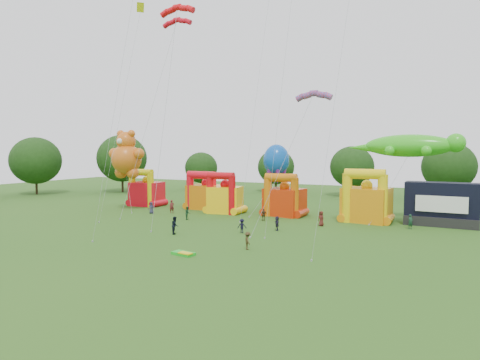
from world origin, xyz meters
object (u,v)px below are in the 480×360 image
at_px(bouncy_castle_0, 146,192).
at_px(stage_trailer, 441,205).
at_px(gecko_kite, 397,171).
at_px(teddy_bear_kite, 127,163).
at_px(spectator_4, 264,215).
at_px(octopus_kite, 270,178).
at_px(bouncy_castle_2, 224,197).
at_px(spectator_0, 151,208).

bearing_deg(bouncy_castle_0, stage_trailer, 1.00).
relative_size(bouncy_castle_0, gecko_kite, 0.43).
xyz_separation_m(stage_trailer, teddy_bear_kite, (-41.34, -6.51, 4.48)).
bearing_deg(gecko_kite, spectator_4, -157.34).
height_order(teddy_bear_kite, octopus_kite, teddy_bear_kite).
bearing_deg(octopus_kite, bouncy_castle_0, 179.97).
xyz_separation_m(bouncy_castle_2, spectator_0, (-8.87, -5.02, -1.42)).
bearing_deg(bouncy_castle_2, stage_trailer, 4.73).
xyz_separation_m(bouncy_castle_2, octopus_kite, (6.34, 1.53, 2.81)).
bearing_deg(teddy_bear_kite, octopus_kite, 15.99).
distance_m(gecko_kite, spectator_0, 32.82).
xyz_separation_m(bouncy_castle_2, stage_trailer, (27.58, 2.28, 0.23)).
bearing_deg(spectator_4, bouncy_castle_2, -63.03).
distance_m(stage_trailer, gecko_kite, 6.28).
relative_size(bouncy_castle_2, spectator_0, 3.57).
height_order(stage_trailer, spectator_0, stage_trailer).
distance_m(bouncy_castle_2, spectator_4, 8.53).
relative_size(teddy_bear_kite, spectator_0, 7.26).
height_order(bouncy_castle_0, spectator_4, bouncy_castle_0).
height_order(teddy_bear_kite, gecko_kite, teddy_bear_kite).
xyz_separation_m(bouncy_castle_0, bouncy_castle_2, (15.00, -1.54, -0.02)).
xyz_separation_m(bouncy_castle_0, spectator_4, (22.54, -5.25, -1.48)).
relative_size(bouncy_castle_0, bouncy_castle_2, 1.01).
xyz_separation_m(bouncy_castle_0, stage_trailer, (42.58, 0.74, 0.21)).
bearing_deg(bouncy_castle_2, teddy_bear_kite, -162.91).
relative_size(octopus_kite, spectator_4, 6.29).
height_order(teddy_bear_kite, spectator_0, teddy_bear_kite).
xyz_separation_m(stage_trailer, spectator_0, (-36.45, -7.30, -1.65)).
height_order(bouncy_castle_2, spectator_4, bouncy_castle_2).
relative_size(spectator_0, spectator_4, 1.05).
relative_size(teddy_bear_kite, gecko_kite, 0.86).
bearing_deg(teddy_bear_kite, bouncy_castle_0, 102.16).
relative_size(stage_trailer, octopus_kite, 0.83).
bearing_deg(octopus_kite, teddy_bear_kite, -164.01).
xyz_separation_m(teddy_bear_kite, spectator_0, (4.89, -0.79, -6.13)).
xyz_separation_m(bouncy_castle_2, spectator_4, (7.54, -3.71, -1.46)).
relative_size(gecko_kite, octopus_kite, 1.41).
bearing_deg(gecko_kite, teddy_bear_kite, -169.39).
distance_m(bouncy_castle_0, stage_trailer, 42.59).
height_order(bouncy_castle_0, stage_trailer, bouncy_castle_0).
distance_m(bouncy_castle_0, spectator_4, 23.19).
bearing_deg(spectator_0, stage_trailer, -8.61).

